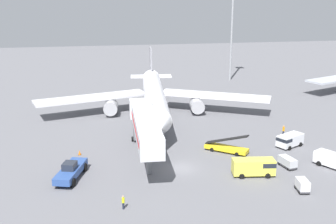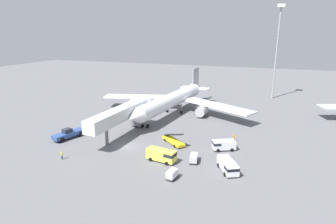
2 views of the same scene
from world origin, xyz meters
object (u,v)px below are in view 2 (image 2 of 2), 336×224
baggage_cart_near_left (172,174)px  service_van_far_center (223,145)px  ground_crew_worker_midground (62,155)px  baggage_cart_far_right (194,158)px  jet_bridge (121,115)px  service_van_near_center (228,166)px  pushback_tug (69,134)px  airplane_at_gate (174,100)px  apron_light_mast (278,37)px  ground_crew_worker_foreground (234,138)px  service_van_rear_right (162,155)px  safety_cone_alpha (94,126)px  belt_loader_truck (173,140)px

baggage_cart_near_left → service_van_far_center: bearing=68.6°
baggage_cart_near_left → ground_crew_worker_midground: bearing=-179.6°
baggage_cart_near_left → ground_crew_worker_midground: (-21.64, -0.17, 0.03)m
baggage_cart_far_right → jet_bridge: bearing=158.4°
service_van_near_center → pushback_tug: bearing=174.3°
service_van_near_center → airplane_at_gate: bearing=123.6°
baggage_cart_near_left → apron_light_mast: 71.70m
airplane_at_gate → ground_crew_worker_foreground: 25.78m
pushback_tug → service_van_rear_right: pushback_tug is taller
pushback_tug → jet_bridge: bearing=27.4°
ground_crew_worker_midground → apron_light_mast: (35.97, 67.37, 20.45)m
airplane_at_gate → pushback_tug: (-15.31, -27.03, -3.05)m
ground_crew_worker_midground → safety_cone_alpha: (-4.98, 17.51, -0.52)m
jet_bridge → baggage_cart_far_right: (18.81, -7.44, -4.25)m
pushback_tug → service_van_rear_right: 24.01m
safety_cone_alpha → baggage_cart_far_right: bearing=-19.9°
airplane_at_gate → service_van_near_center: 36.83m
service_van_far_center → ground_crew_worker_midground: size_ratio=3.01×
jet_bridge → belt_loader_truck: bearing=-1.3°
service_van_rear_right → ground_crew_worker_midground: (-17.77, -5.62, -0.42)m
ground_crew_worker_midground → safety_cone_alpha: 18.22m
pushback_tug → baggage_cart_far_right: 29.32m
pushback_tug → ground_crew_worker_midground: bearing=-57.5°
ground_crew_worker_midground → ground_crew_worker_foreground: bearing=34.4°
ground_crew_worker_midground → apron_light_mast: bearing=61.9°
baggage_cart_far_right → baggage_cart_near_left: bearing=-103.0°
baggage_cart_far_right → apron_light_mast: 64.74m
baggage_cart_far_right → ground_crew_worker_foreground: (5.51, 12.43, 0.20)m
belt_loader_truck → service_van_far_center: belt_loader_truck is taller
jet_bridge → apron_light_mast: 63.46m
service_van_near_center → safety_cone_alpha: 36.58m
jet_bridge → baggage_cart_far_right: 20.67m
service_van_far_center → pushback_tug: bearing=-170.8°
service_van_far_center → ground_crew_worker_foreground: (1.47, 5.01, -0.14)m
jet_bridge → ground_crew_worker_foreground: size_ratio=11.09×
service_van_far_center → ground_crew_worker_foreground: service_van_far_center is taller
service_van_rear_right → baggage_cart_far_right: (5.53, 1.67, -0.49)m
airplane_at_gate → baggage_cart_far_right: size_ratio=15.82×
pushback_tug → service_van_rear_right: size_ratio=1.33×
apron_light_mast → service_van_rear_right: bearing=-106.4°
airplane_at_gate → safety_cone_alpha: (-14.34, -18.85, -3.77)m
jet_bridge → safety_cone_alpha: size_ratio=29.56×
jet_bridge → safety_cone_alpha: (-9.46, 2.78, -4.69)m
service_van_near_center → ground_crew_worker_foreground: bearing=93.6°
safety_cone_alpha → apron_light_mast: (40.95, 49.86, 20.97)m
belt_loader_truck → ground_crew_worker_foreground: bearing=23.9°
belt_loader_truck → service_van_rear_right: bearing=-84.4°
airplane_at_gate → service_van_rear_right: 32.00m
belt_loader_truck → service_van_far_center: bearing=1.5°
service_van_far_center → ground_crew_worker_foreground: bearing=73.7°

